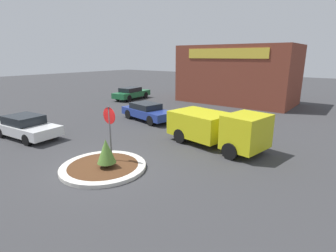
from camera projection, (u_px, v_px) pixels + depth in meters
ground_plane at (104, 169)px, 11.29m from camera, size 120.00×120.00×0.00m
traffic_island at (103, 167)px, 11.27m from camera, size 3.65×3.65×0.16m
stop_sign at (110, 125)px, 11.40m from camera, size 0.74×0.07×2.59m
island_shrub at (106, 151)px, 10.90m from camera, size 0.79×0.79×1.22m
utility_truck at (217, 127)px, 13.85m from camera, size 5.58×3.08×2.00m
storefront_building at (237, 74)px, 26.83m from camera, size 11.26×6.07×5.73m
parked_sedan_green at (131, 93)px, 29.05m from camera, size 2.15×4.83×1.34m
parked_sedan_blue at (147, 111)px, 19.59m from camera, size 4.72×2.60×1.29m
parked_sedan_white at (26, 126)px, 15.43m from camera, size 4.49×2.25×1.32m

